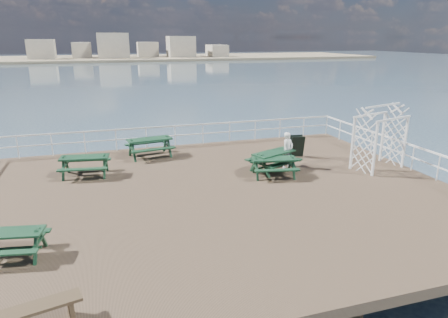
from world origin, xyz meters
TOP-DOWN VIEW (x-y plane):
  - ground at (0.00, 0.00)m, footprint 18.00×14.00m
  - sea_backdrop at (12.54, 134.07)m, footprint 300.00×300.00m
  - railing at (-0.07, 2.57)m, footprint 17.77×13.76m
  - picnic_table_a at (-4.34, 3.34)m, footprint 2.09×1.78m
  - picnic_table_b at (-1.49, 5.32)m, footprint 2.24×1.91m
  - picnic_table_c at (2.94, 1.02)m, footprint 2.02×1.75m
  - picnic_table_d at (-6.02, -2.72)m, footprint 1.88×1.61m
  - picnic_table_e at (3.22, 1.69)m, footprint 2.35×2.15m
  - flat_bench_near at (-5.09, -5.80)m, footprint 1.82×0.82m
  - trellis_arbor at (7.60, 0.67)m, footprint 2.45×1.75m
  - sandwich_board at (5.13, 3.29)m, footprint 0.69×0.56m
  - person at (3.94, 1.87)m, footprint 0.67×0.56m

SIDE VIEW (x-z plane):
  - sea_backdrop at x=12.54m, z-range -5.11..4.09m
  - ground at x=0.00m, z-range -0.30..0.00m
  - flat_bench_near at x=-5.09m, z-range 0.13..0.64m
  - sandwich_board at x=5.13m, z-range -0.01..1.00m
  - picnic_table_d at x=-6.02m, z-range 0.11..0.92m
  - picnic_table_c at x=2.94m, z-range 0.12..0.98m
  - picnic_table_a at x=-4.34m, z-range 0.13..1.05m
  - picnic_table_e at x=3.22m, z-range 0.13..1.06m
  - picnic_table_b at x=-1.49m, z-range 0.14..1.12m
  - person at x=3.94m, z-range 0.00..1.56m
  - railing at x=-0.07m, z-range 0.32..1.42m
  - trellis_arbor at x=7.60m, z-range -0.15..2.59m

